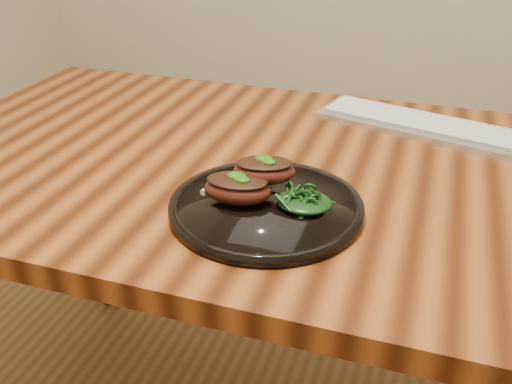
{
  "coord_description": "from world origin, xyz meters",
  "views": [
    {
      "loc": [
        0.17,
        -0.89,
        1.2
      ],
      "look_at": [
        -0.07,
        -0.17,
        0.78
      ],
      "focal_mm": 40.0,
      "sensor_mm": 36.0,
      "label": 1
    }
  ],
  "objects_px": {
    "desk": "(323,210)",
    "plate": "(266,207)",
    "keyboard": "(424,126)",
    "lamb_chop_front": "(237,188)",
    "greens_heap": "(305,199)"
  },
  "relations": [
    {
      "from": "desk",
      "to": "greens_heap",
      "type": "bearing_deg",
      "value": -89.34
    },
    {
      "from": "plate",
      "to": "keyboard",
      "type": "bearing_deg",
      "value": 63.5
    },
    {
      "from": "plate",
      "to": "greens_heap",
      "type": "height_order",
      "value": "greens_heap"
    },
    {
      "from": "desk",
      "to": "plate",
      "type": "bearing_deg",
      "value": -108.02
    },
    {
      "from": "lamb_chop_front",
      "to": "keyboard",
      "type": "height_order",
      "value": "lamb_chop_front"
    },
    {
      "from": "lamb_chop_front",
      "to": "keyboard",
      "type": "bearing_deg",
      "value": 59.55
    },
    {
      "from": "desk",
      "to": "plate",
      "type": "height_order",
      "value": "plate"
    },
    {
      "from": "plate",
      "to": "lamb_chop_front",
      "type": "relative_size",
      "value": 2.65
    },
    {
      "from": "plate",
      "to": "keyboard",
      "type": "relative_size",
      "value": 0.66
    },
    {
      "from": "desk",
      "to": "plate",
      "type": "relative_size",
      "value": 5.38
    },
    {
      "from": "plate",
      "to": "keyboard",
      "type": "height_order",
      "value": "keyboard"
    },
    {
      "from": "lamb_chop_front",
      "to": "keyboard",
      "type": "distance_m",
      "value": 0.49
    },
    {
      "from": "lamb_chop_front",
      "to": "keyboard",
      "type": "xyz_separation_m",
      "value": [
        0.25,
        0.42,
        -0.03
      ]
    },
    {
      "from": "plate",
      "to": "greens_heap",
      "type": "bearing_deg",
      "value": 5.19
    },
    {
      "from": "plate",
      "to": "keyboard",
      "type": "distance_m",
      "value": 0.46
    }
  ]
}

